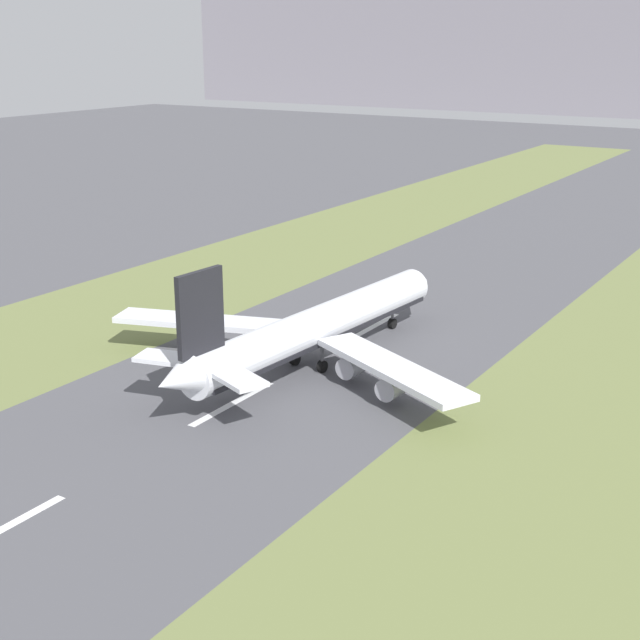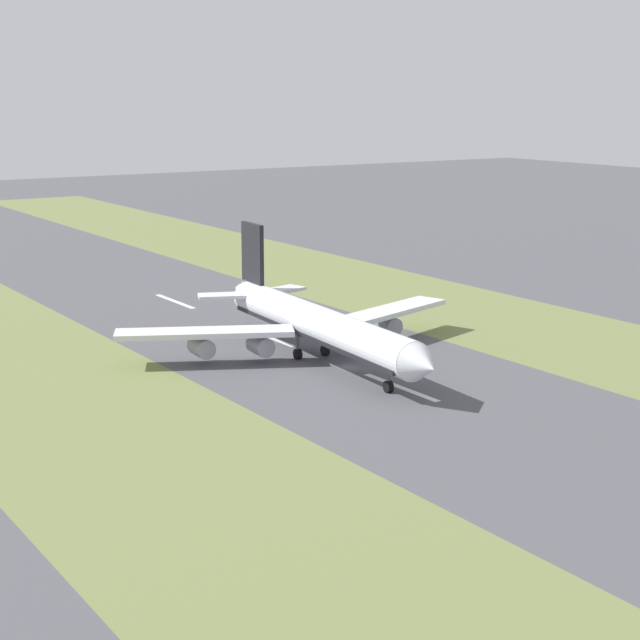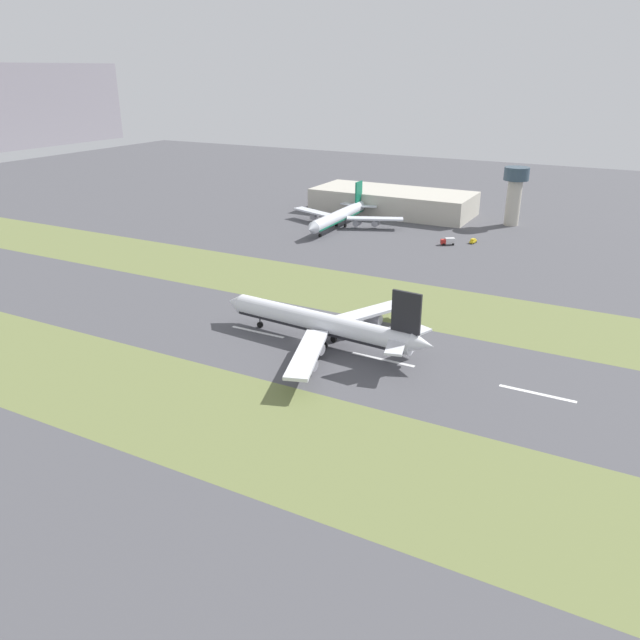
% 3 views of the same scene
% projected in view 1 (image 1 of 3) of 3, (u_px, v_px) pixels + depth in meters
% --- Properties ---
extents(ground_plane, '(800.00, 800.00, 0.00)m').
position_uv_depth(ground_plane, '(330.00, 350.00, 144.11)').
color(ground_plane, '#4C4C51').
extents(grass_median_west, '(40.00, 600.00, 0.01)m').
position_uv_depth(grass_median_west, '(126.00, 307.00, 166.88)').
color(grass_median_west, olive).
rests_on(grass_median_west, ground).
extents(grass_median_east, '(40.00, 600.00, 0.01)m').
position_uv_depth(grass_median_east, '(611.00, 409.00, 121.35)').
color(grass_median_east, olive).
rests_on(grass_median_east, ground).
extents(centreline_dash_mid, '(1.20, 18.00, 0.01)m').
position_uv_depth(centreline_dash_mid, '(233.00, 403.00, 123.24)').
color(centreline_dash_mid, silver).
rests_on(centreline_dash_mid, ground).
extents(centreline_dash_far, '(1.20, 18.00, 0.01)m').
position_uv_depth(centreline_dash_far, '(372.00, 327.00, 155.53)').
color(centreline_dash_far, silver).
rests_on(centreline_dash_far, ground).
extents(airplane_main_jet, '(63.97, 67.22, 20.20)m').
position_uv_depth(airplane_main_jet, '(313.00, 329.00, 135.23)').
color(airplane_main_jet, silver).
rests_on(airplane_main_jet, ground).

